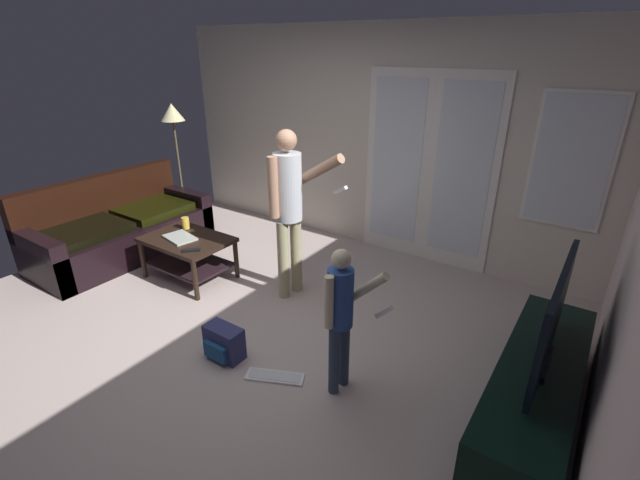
% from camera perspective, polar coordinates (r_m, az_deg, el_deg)
% --- Properties ---
extents(ground_plane, '(5.42, 4.84, 0.02)m').
position_cam_1_polar(ground_plane, '(3.99, -11.70, -11.68)').
color(ground_plane, '#BCA9A2').
extents(wall_back_with_doors, '(5.42, 0.09, 2.56)m').
position_cam_1_polar(wall_back_with_doors, '(5.22, 7.46, 12.23)').
color(wall_back_with_doors, beige).
rests_on(wall_back_with_doors, ground_plane).
extents(leather_couch, '(0.89, 2.00, 0.90)m').
position_cam_1_polar(leather_couch, '(5.68, -24.49, 1.19)').
color(leather_couch, black).
rests_on(leather_couch, ground_plane).
extents(coffee_table, '(0.90, 0.63, 0.46)m').
position_cam_1_polar(coffee_table, '(4.81, -16.75, -1.12)').
color(coffee_table, black).
rests_on(coffee_table, ground_plane).
extents(tv_stand, '(0.48, 1.78, 0.42)m').
position_cam_1_polar(tv_stand, '(3.35, 26.12, -17.15)').
color(tv_stand, black).
rests_on(tv_stand, ground_plane).
extents(flat_screen_tv, '(0.08, 1.09, 0.68)m').
position_cam_1_polar(flat_screen_tv, '(3.05, 27.98, -9.10)').
color(flat_screen_tv, black).
rests_on(flat_screen_tv, tv_stand).
extents(person_adult, '(0.70, 0.44, 1.63)m').
position_cam_1_polar(person_adult, '(4.06, -4.01, 5.07)').
color(person_adult, tan).
rests_on(person_adult, ground_plane).
extents(person_child, '(0.43, 0.30, 1.11)m').
position_cam_1_polar(person_child, '(2.98, 2.78, -9.06)').
color(person_child, '#313F56').
rests_on(person_child, ground_plane).
extents(floor_lamp, '(0.31, 0.31, 1.60)m').
position_cam_1_polar(floor_lamp, '(6.29, -18.50, 14.32)').
color(floor_lamp, '#2C2F30').
rests_on(floor_lamp, ground_plane).
extents(backpack, '(0.32, 0.20, 0.27)m').
position_cam_1_polar(backpack, '(3.64, -12.39, -12.89)').
color(backpack, navy).
rests_on(backpack, ground_plane).
extents(loose_keyboard, '(0.45, 0.30, 0.02)m').
position_cam_1_polar(loose_keyboard, '(3.46, -5.86, -17.22)').
color(loose_keyboard, white).
rests_on(loose_keyboard, ground_plane).
extents(laptop_closed, '(0.38, 0.29, 0.02)m').
position_cam_1_polar(laptop_closed, '(4.76, -17.73, 0.30)').
color(laptop_closed, '#B5BAB1').
rests_on(laptop_closed, coffee_table).
extents(cup_near_edge, '(0.08, 0.08, 0.13)m').
position_cam_1_polar(cup_near_edge, '(4.99, -17.06, 2.12)').
color(cup_near_edge, gold).
rests_on(cup_near_edge, coffee_table).
extents(tv_remote_black, '(0.16, 0.16, 0.02)m').
position_cam_1_polar(tv_remote_black, '(4.43, -16.34, -1.28)').
color(tv_remote_black, black).
rests_on(tv_remote_black, coffee_table).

